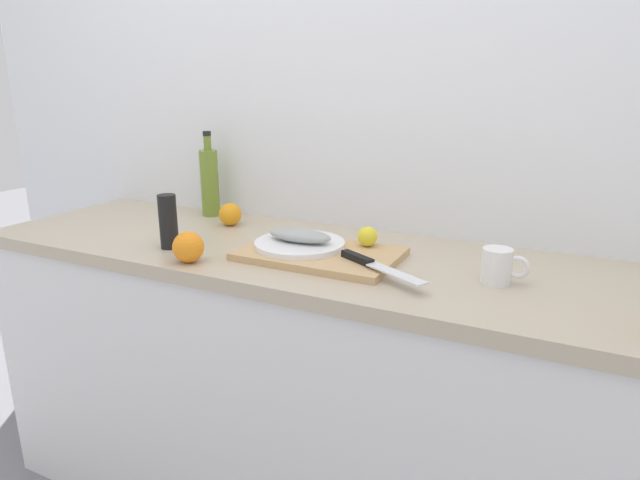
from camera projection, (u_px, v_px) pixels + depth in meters
back_wall at (346, 119)px, 1.75m from camera, size 3.20×0.05×2.50m
kitchen_counter at (300, 387)px, 1.70m from camera, size 2.00×0.60×0.90m
cutting_board at (320, 254)px, 1.50m from camera, size 0.43×0.28×0.02m
white_plate at (300, 244)px, 1.53m from camera, size 0.25×0.25×0.01m
fish_fillet at (300, 235)px, 1.52m from camera, size 0.19×0.08×0.04m
chef_knife at (371, 263)px, 1.36m from camera, size 0.27×0.16×0.02m
lemon_0 at (367, 236)px, 1.53m from camera, size 0.06×0.06×0.06m
olive_oil_bottle at (210, 181)px, 1.94m from camera, size 0.06×0.06×0.30m
coffee_mug_0 at (498, 266)px, 1.30m from camera, size 0.11×0.07×0.09m
orange_0 at (188, 247)px, 1.45m from camera, size 0.08×0.08×0.08m
orange_2 at (230, 214)px, 1.82m from camera, size 0.08×0.08×0.08m
pepper_mill at (168, 222)px, 1.56m from camera, size 0.05×0.05×0.16m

